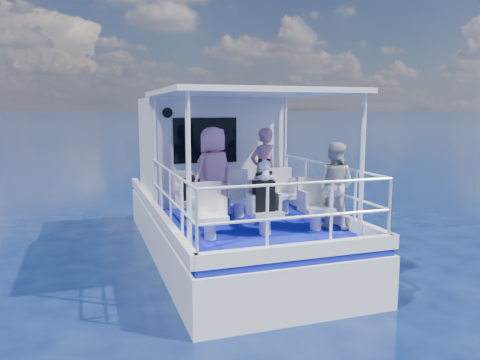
# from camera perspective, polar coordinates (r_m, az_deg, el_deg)

# --- Properties ---
(ground) EXTENTS (2000.00, 2000.00, 0.00)m
(ground) POSITION_cam_1_polar(r_m,az_deg,el_deg) (8.74, 0.30, -10.51)
(ground) COLOR #071037
(ground) RESTS_ON ground
(hull) EXTENTS (3.00, 7.00, 1.60)m
(hull) POSITION_cam_1_polar(r_m,az_deg,el_deg) (9.65, -1.64, -8.67)
(hull) COLOR white
(hull) RESTS_ON ground
(deck) EXTENTS (2.90, 6.90, 0.10)m
(deck) POSITION_cam_1_polar(r_m,az_deg,el_deg) (9.43, -1.66, -3.73)
(deck) COLOR #0A0E8F
(deck) RESTS_ON hull
(cabin) EXTENTS (2.85, 2.00, 2.20)m
(cabin) POSITION_cam_1_polar(r_m,az_deg,el_deg) (10.50, -3.76, 3.86)
(cabin) COLOR white
(cabin) RESTS_ON deck
(canopy) EXTENTS (3.00, 3.20, 0.08)m
(canopy) POSITION_cam_1_polar(r_m,az_deg,el_deg) (8.08, 0.79, 10.58)
(canopy) COLOR white
(canopy) RESTS_ON cabin
(canopy_posts) EXTENTS (2.77, 2.97, 2.20)m
(canopy_posts) POSITION_cam_1_polar(r_m,az_deg,el_deg) (8.07, 0.89, 2.47)
(canopy_posts) COLOR white
(canopy_posts) RESTS_ON deck
(railings) EXTENTS (2.84, 3.59, 1.00)m
(railings) POSITION_cam_1_polar(r_m,az_deg,el_deg) (7.86, 1.67, -2.12)
(railings) COLOR white
(railings) RESTS_ON deck
(seat_port_fwd) EXTENTS (0.48, 0.46, 0.38)m
(seat_port_fwd) POSITION_cam_1_polar(r_m,az_deg,el_deg) (8.40, -5.97, -3.62)
(seat_port_fwd) COLOR silver
(seat_port_fwd) RESTS_ON deck
(seat_center_fwd) EXTENTS (0.48, 0.46, 0.38)m
(seat_center_fwd) POSITION_cam_1_polar(r_m,az_deg,el_deg) (8.63, -0.12, -3.24)
(seat_center_fwd) COLOR silver
(seat_center_fwd) RESTS_ON deck
(seat_stbd_fwd) EXTENTS (0.48, 0.46, 0.38)m
(seat_stbd_fwd) POSITION_cam_1_polar(r_m,az_deg,el_deg) (8.95, 5.36, -2.85)
(seat_stbd_fwd) COLOR silver
(seat_stbd_fwd) RESTS_ON deck
(seat_port_aft) EXTENTS (0.48, 0.46, 0.38)m
(seat_port_aft) POSITION_cam_1_polar(r_m,az_deg,el_deg) (7.17, -3.67, -5.71)
(seat_port_aft) COLOR silver
(seat_port_aft) RESTS_ON deck
(seat_center_aft) EXTENTS (0.48, 0.46, 0.38)m
(seat_center_aft) POSITION_cam_1_polar(r_m,az_deg,el_deg) (7.44, 3.06, -5.17)
(seat_center_aft) COLOR silver
(seat_center_aft) RESTS_ON deck
(seat_stbd_aft) EXTENTS (0.48, 0.46, 0.38)m
(seat_stbd_aft) POSITION_cam_1_polar(r_m,az_deg,el_deg) (7.81, 9.23, -4.61)
(seat_stbd_aft) COLOR silver
(seat_stbd_aft) RESTS_ON deck
(passenger_port_fwd) EXTENTS (0.74, 0.65, 1.66)m
(passenger_port_fwd) POSITION_cam_1_polar(r_m,az_deg,el_deg) (8.31, -3.26, 0.77)
(passenger_port_fwd) COLOR pink
(passenger_port_fwd) RESTS_ON deck
(passenger_stbd_fwd) EXTENTS (0.67, 0.54, 1.62)m
(passenger_stbd_fwd) POSITION_cam_1_polar(r_m,az_deg,el_deg) (9.02, 2.89, 1.25)
(passenger_stbd_fwd) COLOR #C27D92
(passenger_stbd_fwd) RESTS_ON deck
(passenger_stbd_aft) EXTENTS (0.86, 0.88, 1.43)m
(passenger_stbd_aft) POSITION_cam_1_polar(r_m,az_deg,el_deg) (7.92, 11.39, -0.61)
(passenger_stbd_aft) COLOR silver
(passenger_stbd_aft) RESTS_ON deck
(backpack_port) EXTENTS (0.29, 0.16, 0.38)m
(backpack_port) POSITION_cam_1_polar(r_m,az_deg,el_deg) (8.27, -6.02, -1.12)
(backpack_port) COLOR black
(backpack_port) RESTS_ON seat_port_fwd
(backpack_center) EXTENTS (0.32, 0.18, 0.48)m
(backpack_center) POSITION_cam_1_polar(r_m,az_deg,el_deg) (7.31, 2.91, -1.97)
(backpack_center) COLOR black
(backpack_center) RESTS_ON seat_center_aft
(compact_camera) EXTENTS (0.10, 0.06, 0.06)m
(compact_camera) POSITION_cam_1_polar(r_m,az_deg,el_deg) (8.25, -5.96, 0.39)
(compact_camera) COLOR black
(compact_camera) RESTS_ON backpack_port
(panda) EXTENTS (0.23, 0.19, 0.35)m
(panda) POSITION_cam_1_polar(r_m,az_deg,el_deg) (7.24, 2.98, 1.24)
(panda) COLOR white
(panda) RESTS_ON backpack_center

